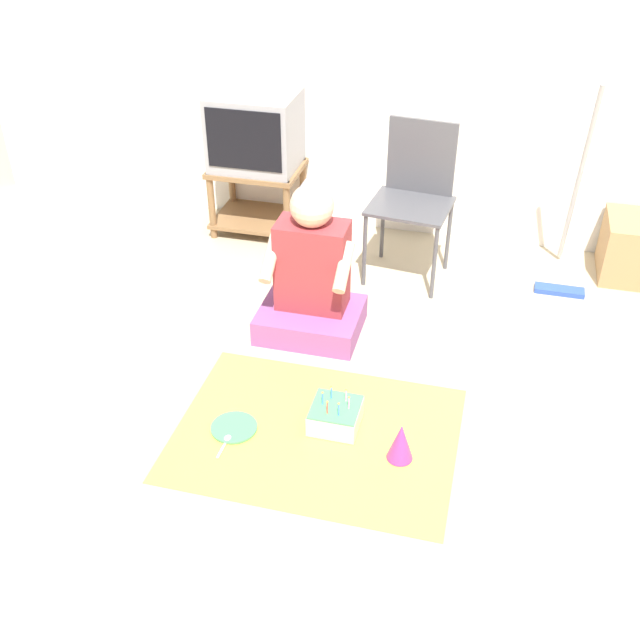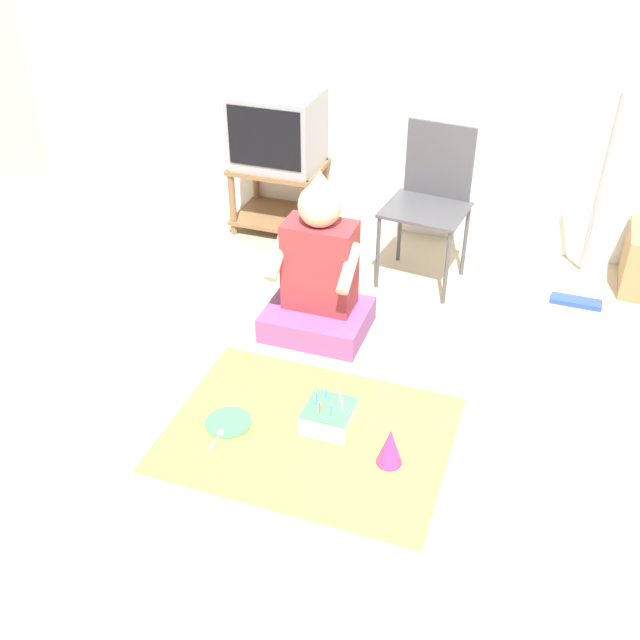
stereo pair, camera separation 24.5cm
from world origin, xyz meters
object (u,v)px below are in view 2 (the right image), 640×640
(dust_mop, at_px, (589,239))
(tv, at_px, (277,129))
(folding_chair, at_px, (431,193))
(person_seated, at_px, (319,278))
(birthday_cake, at_px, (329,416))
(party_hat_blue, at_px, (390,446))
(paper_plate, at_px, (228,422))

(dust_mop, bearing_deg, tv, 173.52)
(tv, xyz_separation_m, dust_mop, (1.94, -0.22, -0.32))
(tv, bearing_deg, folding_chair, -15.37)
(tv, height_order, person_seated, tv)
(birthday_cake, relative_size, party_hat_blue, 1.20)
(dust_mop, relative_size, paper_plate, 5.73)
(folding_chair, distance_m, birthday_cake, 1.56)
(tv, relative_size, birthday_cake, 2.41)
(birthday_cake, xyz_separation_m, paper_plate, (-0.44, -0.14, -0.05))
(folding_chair, distance_m, paper_plate, 1.78)
(birthday_cake, distance_m, party_hat_blue, 0.35)
(dust_mop, distance_m, party_hat_blue, 1.83)
(tv, height_order, birthday_cake, tv)
(person_seated, relative_size, birthday_cake, 4.11)
(folding_chair, xyz_separation_m, paper_plate, (-0.54, -1.62, -0.52))
(folding_chair, bearing_deg, dust_mop, 4.41)
(dust_mop, relative_size, person_seated, 1.35)
(party_hat_blue, bearing_deg, person_seated, 125.94)
(tv, height_order, paper_plate, tv)
(tv, height_order, party_hat_blue, tv)
(folding_chair, height_order, person_seated, folding_chair)
(dust_mop, xyz_separation_m, party_hat_blue, (-0.68, -1.68, -0.26))
(party_hat_blue, bearing_deg, birthday_cake, 157.02)
(tv, xyz_separation_m, paper_plate, (0.51, -1.91, -0.67))
(birthday_cake, xyz_separation_m, party_hat_blue, (0.32, -0.13, 0.04))
(person_seated, height_order, party_hat_blue, person_seated)
(tv, distance_m, party_hat_blue, 2.36)
(tv, bearing_deg, paper_plate, -75.09)
(dust_mop, height_order, party_hat_blue, dust_mop)
(folding_chair, distance_m, party_hat_blue, 1.68)
(tv, distance_m, dust_mop, 1.98)
(birthday_cake, bearing_deg, folding_chair, 85.89)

